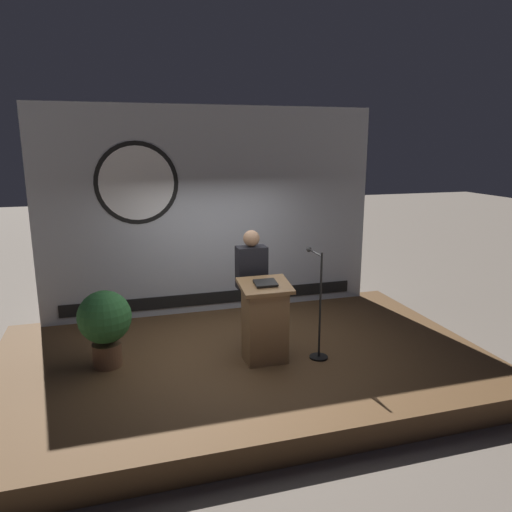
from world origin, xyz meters
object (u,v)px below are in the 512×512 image
object	(u,v)px
speaker_person	(252,288)
microphone_stand	(318,320)
podium	(265,322)
potted_plant	(105,322)

from	to	relation	value
speaker_person	microphone_stand	bearing A→B (deg)	-37.91
podium	speaker_person	size ratio (longest dim) A/B	0.66
podium	potted_plant	size ratio (longest dim) A/B	1.10
speaker_person	potted_plant	bearing A→B (deg)	-177.75
podium	speaker_person	bearing A→B (deg)	94.72
podium	potted_plant	distance (m)	2.00
speaker_person	potted_plant	world-z (taller)	speaker_person
podium	speaker_person	distance (m)	0.57
microphone_stand	potted_plant	size ratio (longest dim) A/B	1.45
podium	speaker_person	world-z (taller)	speaker_person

